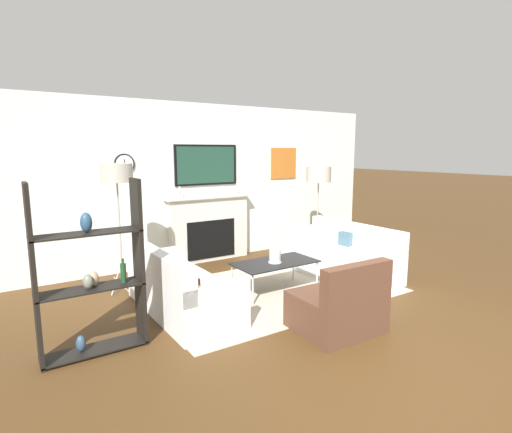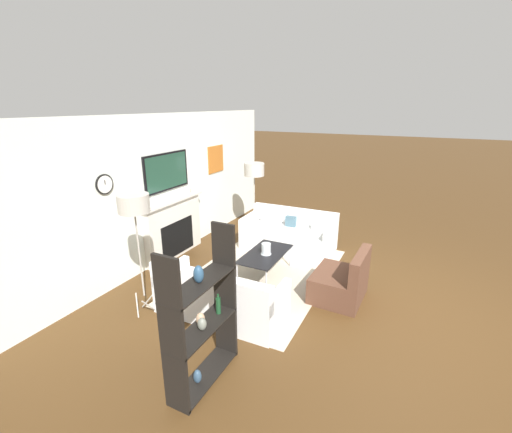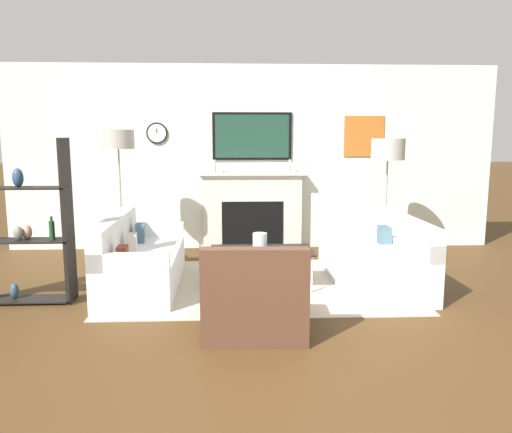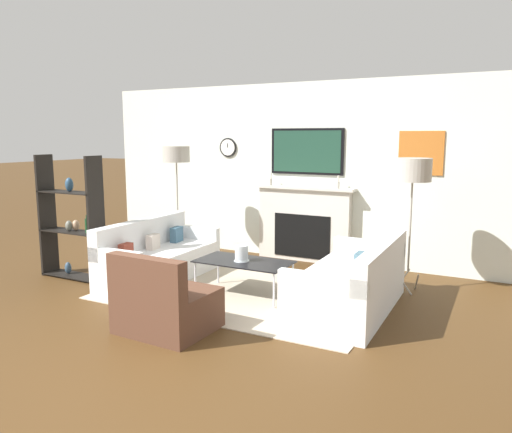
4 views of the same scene
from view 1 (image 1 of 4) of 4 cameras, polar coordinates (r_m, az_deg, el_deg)
ground_plane at (r=4.11m, az=22.37°, el=-19.13°), size 60.00×60.00×0.00m
fireplace_wall at (r=7.01m, az=-7.12°, el=3.74°), size 7.23×0.28×2.70m
area_rug at (r=5.62m, az=2.07°, el=-10.47°), size 3.28×2.19×0.01m
couch_left at (r=4.92m, az=-11.00°, el=-10.18°), size 0.80×1.82×0.79m
couch_right at (r=6.36m, az=11.98°, el=-5.64°), size 0.90×1.86×0.78m
armchair at (r=4.44m, az=11.73°, el=-12.57°), size 0.88×0.76×0.80m
coffee_table at (r=5.45m, az=2.74°, el=-6.75°), size 1.13×0.60×0.42m
hurricane_candle at (r=5.39m, az=2.73°, el=-5.71°), size 0.18×0.18×0.19m
floor_lamp_left at (r=5.48m, az=-19.29°, el=5.62°), size 0.41×0.41×1.76m
floor_lamp_right at (r=7.17m, az=8.94°, el=5.84°), size 0.44×0.44×1.65m
shelf_unit at (r=4.06m, az=-22.60°, el=-7.71°), size 0.96×0.28×1.65m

